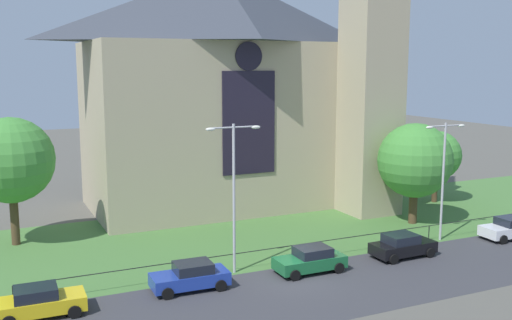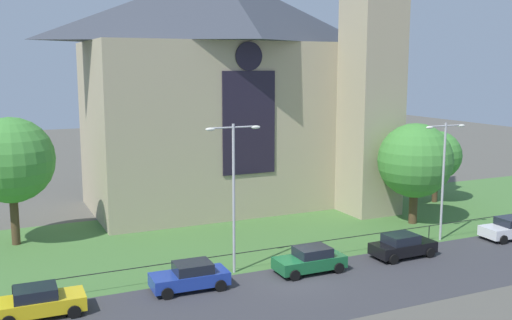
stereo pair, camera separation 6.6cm
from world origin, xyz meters
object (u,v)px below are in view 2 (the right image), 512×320
(tree_right_near, at_px, (415,161))
(parked_car_blue, at_px, (190,276))
(tree_right_far, at_px, (437,156))
(streetlamp_far, at_px, (444,166))
(streetlamp_near, at_px, (234,180))
(tree_left_far, at_px, (11,160))
(parked_car_green, at_px, (310,260))
(parked_car_black, at_px, (402,246))
(parked_car_yellow, at_px, (39,302))
(parked_car_white, at_px, (510,228))
(church_building, at_px, (231,87))

(tree_right_near, xyz_separation_m, parked_car_blue, (-20.06, -5.85, -4.17))
(tree_right_far, relative_size, streetlamp_far, 0.78)
(tree_right_near, relative_size, streetlamp_near, 0.88)
(tree_right_near, height_order, streetlamp_near, streetlamp_near)
(tree_left_far, height_order, parked_car_green, tree_left_far)
(tree_right_far, relative_size, tree_right_near, 0.82)
(streetlamp_far, xyz_separation_m, parked_car_blue, (-18.86, -1.46, -4.50))
(parked_car_blue, distance_m, parked_car_black, 14.06)
(tree_left_far, xyz_separation_m, parked_car_green, (15.51, -13.22, -5.08))
(tree_left_far, xyz_separation_m, parked_car_yellow, (0.40, -13.11, -5.08))
(parked_car_blue, xyz_separation_m, parked_car_white, (23.63, -0.31, 0.00))
(parked_car_blue, bearing_deg, tree_right_near, -161.71)
(tree_left_far, distance_m, tree_right_far, 34.90)
(tree_right_far, xyz_separation_m, parked_car_blue, (-26.61, -10.79, -3.45))
(tree_right_near, height_order, parked_car_white, tree_right_near)
(tree_left_far, relative_size, parked_car_green, 2.08)
(tree_right_far, xyz_separation_m, parked_car_black, (-12.55, -11.20, -3.45))
(tree_right_near, relative_size, streetlamp_far, 0.95)
(parked_car_white, bearing_deg, parked_car_yellow, 2.34)
(streetlamp_far, distance_m, parked_car_white, 6.79)
(parked_car_yellow, bearing_deg, streetlamp_far, 5.04)
(church_building, bearing_deg, parked_car_green, -97.74)
(tree_left_far, xyz_separation_m, streetlamp_far, (27.05, -11.40, -0.58))
(parked_car_green, xyz_separation_m, parked_car_white, (16.31, 0.05, 0.00))
(streetlamp_far, height_order, parked_car_black, streetlamp_far)
(parked_car_blue, bearing_deg, parked_car_black, -179.62)
(parked_car_green, bearing_deg, streetlamp_near, -23.62)
(parked_car_blue, relative_size, parked_car_black, 1.01)
(parked_car_blue, height_order, parked_car_black, same)
(parked_car_black, distance_m, parked_car_white, 9.57)
(tree_right_far, distance_m, parked_car_blue, 28.92)
(streetlamp_near, height_order, parked_car_white, streetlamp_near)
(streetlamp_far, xyz_separation_m, parked_car_white, (4.77, -1.77, -4.50))
(parked_car_white, bearing_deg, tree_right_far, -102.58)
(streetlamp_near, height_order, parked_car_yellow, streetlamp_near)
(church_building, relative_size, tree_left_far, 2.98)
(church_building, xyz_separation_m, streetlamp_far, (9.10, -16.16, -5.03))
(streetlamp_near, bearing_deg, parked_car_black, -9.77)
(streetlamp_near, height_order, parked_car_black, streetlamp_near)
(tree_left_far, relative_size, streetlamp_far, 1.06)
(church_building, distance_m, streetlamp_near, 18.06)
(tree_right_far, bearing_deg, parked_car_yellow, -162.21)
(tree_right_near, xyz_separation_m, parked_car_black, (-6.00, -6.26, -4.17))
(parked_car_yellow, height_order, parked_car_black, same)
(tree_left_far, bearing_deg, church_building, 14.84)
(tree_right_near, distance_m, streetlamp_near, 17.43)
(streetlamp_far, bearing_deg, tree_left_far, 157.15)
(parked_car_white, bearing_deg, parked_car_blue, 1.70)
(tree_right_near, bearing_deg, streetlamp_near, -165.41)
(church_building, height_order, tree_left_far, church_building)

